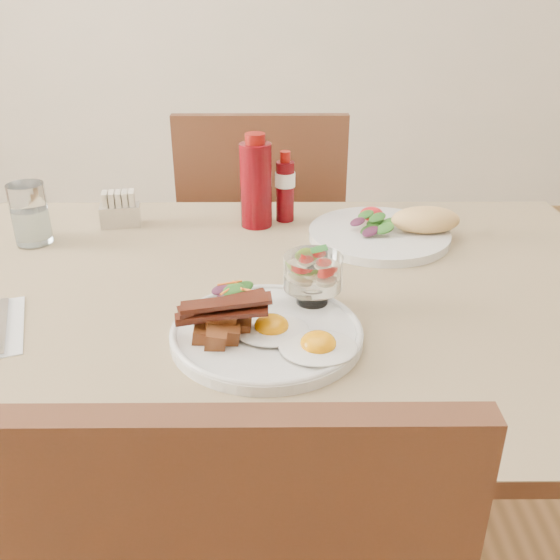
{
  "coord_description": "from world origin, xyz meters",
  "views": [
    {
      "loc": [
        0.04,
        -0.93,
        1.24
      ],
      "look_at": [
        0.04,
        -0.1,
        0.82
      ],
      "focal_mm": 40.0,
      "sensor_mm": 36.0,
      "label": 1
    }
  ],
  "objects": [
    {
      "name": "sugar_caddy",
      "position": [
        -0.29,
        0.3,
        0.78
      ],
      "size": [
        0.09,
        0.06,
        0.07
      ],
      "rotation": [
        0.0,
        0.0,
        0.17
      ],
      "color": "silver",
      "rests_on": "table"
    },
    {
      "name": "fried_eggs",
      "position": [
        0.06,
        -0.19,
        0.78
      ],
      "size": [
        0.17,
        0.14,
        0.03
      ],
      "rotation": [
        0.0,
        0.0,
        -0.0
      ],
      "color": "silver",
      "rests_on": "main_plate"
    },
    {
      "name": "chair_far",
      "position": [
        0.0,
        0.66,
        0.52
      ],
      "size": [
        0.42,
        0.42,
        0.93
      ],
      "color": "#4E2918",
      "rests_on": "ground"
    },
    {
      "name": "water_glass",
      "position": [
        -0.44,
        0.21,
        0.8
      ],
      "size": [
        0.07,
        0.07,
        0.12
      ],
      "color": "white",
      "rests_on": "table"
    },
    {
      "name": "table",
      "position": [
        0.0,
        0.0,
        0.66
      ],
      "size": [
        1.33,
        0.88,
        0.75
      ],
      "color": "#4E2918",
      "rests_on": "ground"
    },
    {
      "name": "side_salad",
      "position": [
        -0.03,
        -0.09,
        0.79
      ],
      "size": [
        0.08,
        0.07,
        0.04
      ],
      "rotation": [
        0.0,
        0.0,
        -0.17
      ],
      "color": "#154412",
      "rests_on": "main_plate"
    },
    {
      "name": "fruit_cup",
      "position": [
        0.09,
        -0.07,
        0.82
      ],
      "size": [
        0.09,
        0.09,
        0.09
      ],
      "rotation": [
        0.0,
        0.0,
        -0.07
      ],
      "color": "white",
      "rests_on": "main_plate"
    },
    {
      "name": "main_plate",
      "position": [
        0.02,
        -0.16,
        0.76
      ],
      "size": [
        0.28,
        0.28,
        0.02
      ],
      "primitive_type": "cylinder",
      "color": "silver",
      "rests_on": "table"
    },
    {
      "name": "bacon_potato_pile",
      "position": [
        -0.04,
        -0.18,
        0.8
      ],
      "size": [
        0.14,
        0.08,
        0.06
      ],
      "rotation": [
        0.0,
        0.0,
        -0.3
      ],
      "color": "brown",
      "rests_on": "main_plate"
    },
    {
      "name": "ketchup_bottle",
      "position": [
        -0.0,
        0.3,
        0.84
      ],
      "size": [
        0.08,
        0.08,
        0.19
      ],
      "rotation": [
        0.0,
        0.0,
        -0.19
      ],
      "color": "#58050A",
      "rests_on": "table"
    },
    {
      "name": "second_plate",
      "position": [
        0.26,
        0.22,
        0.77
      ],
      "size": [
        0.31,
        0.28,
        0.07
      ],
      "rotation": [
        0.0,
        0.0,
        0.4
      ],
      "color": "silver",
      "rests_on": "table"
    },
    {
      "name": "hot_sauce_bottle",
      "position": [
        0.06,
        0.33,
        0.82
      ],
      "size": [
        0.05,
        0.05,
        0.15
      ],
      "rotation": [
        0.0,
        0.0,
        -0.22
      ],
      "color": "#58050A",
      "rests_on": "table"
    }
  ]
}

